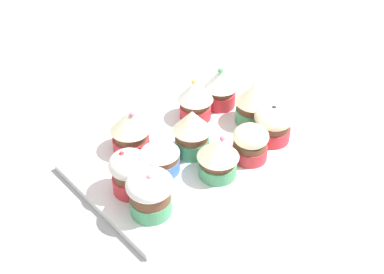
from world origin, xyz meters
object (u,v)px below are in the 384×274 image
cupcake_0 (221,87)px  cupcake_5 (160,154)px  cupcake_3 (254,102)px  cupcake_2 (130,131)px  baking_tray (192,155)px  cupcake_9 (218,156)px  cupcake_1 (195,99)px  cupcake_8 (250,143)px  cupcake_4 (190,130)px  cupcake_6 (129,172)px  cupcake_7 (273,123)px  cupcake_10 (150,192)px

cupcake_0 → cupcake_5: size_ratio=1.20×
cupcake_3 → cupcake_2: bearing=-20.9°
baking_tray → cupcake_9: bearing=85.0°
cupcake_1 → cupcake_8: 13.70cm
cupcake_4 → cupcake_9: cupcake_4 is taller
baking_tray → cupcake_0: cupcake_0 is taller
cupcake_6 → cupcake_7: cupcake_6 is taller
cupcake_0 → cupcake_8: cupcake_0 is taller
cupcake_8 → cupcake_3: bearing=-139.3°
cupcake_7 → cupcake_10: (24.80, -0.19, 0.46)cm
cupcake_0 → cupcake_7: size_ratio=1.20×
cupcake_3 → cupcake_7: size_ratio=1.20×
baking_tray → cupcake_7: cupcake_7 is taller
cupcake_10 → cupcake_1: bearing=-147.0°
cupcake_5 → cupcake_9: 8.66cm
cupcake_3 → cupcake_10: size_ratio=1.06×
cupcake_9 → cupcake_6: bearing=-26.0°
cupcake_7 → cupcake_0: bearing=-91.7°
cupcake_10 → cupcake_8: bearing=176.8°
cupcake_0 → cupcake_1: bearing=-1.4°
cupcake_7 → cupcake_6: bearing=-12.6°
cupcake_6 → cupcake_9: 13.21cm
cupcake_9 → cupcake_10: bearing=-2.6°
baking_tray → cupcake_7: size_ratio=5.67×
cupcake_3 → cupcake_6: size_ratio=1.06×
cupcake_3 → cupcake_6: cupcake_3 is taller
cupcake_5 → cupcake_10: cupcake_10 is taller
cupcake_9 → cupcake_4: bearing=-93.8°
cupcake_2 → cupcake_9: (-6.22, 13.43, -0.09)cm
cupcake_2 → cupcake_7: 22.91cm
cupcake_2 → cupcake_4: 9.33cm
cupcake_0 → cupcake_4: cupcake_4 is taller
cupcake_4 → cupcake_9: (0.47, 6.95, -0.58)cm
cupcake_4 → cupcake_8: 9.62cm
cupcake_0 → cupcake_3: bearing=96.2°
cupcake_2 → cupcake_5: (-0.39, 7.04, -0.50)cm
cupcake_10 → cupcake_9: bearing=177.4°
cupcake_0 → cupcake_8: size_ratio=1.30×
baking_tray → cupcake_2: cupcake_2 is taller
cupcake_0 → cupcake_9: bearing=45.1°
cupcake_9 → cupcake_2: bearing=-65.1°
cupcake_5 → cupcake_6: bearing=5.6°
baking_tray → cupcake_0: size_ratio=4.72×
cupcake_3 → cupcake_5: cupcake_3 is taller
cupcake_2 → baking_tray: bearing=134.4°
cupcake_5 → cupcake_0: bearing=-160.6°
cupcake_10 → cupcake_7: bearing=179.6°
baking_tray → cupcake_9: (0.57, 6.49, 4.21)cm
cupcake_5 → cupcake_6: 6.09cm
cupcake_0 → cupcake_5: 19.93cm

